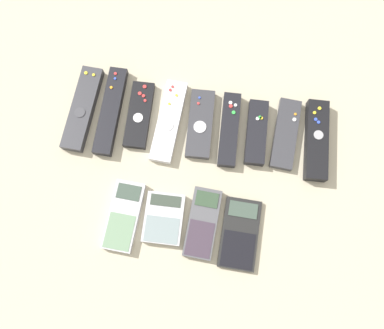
# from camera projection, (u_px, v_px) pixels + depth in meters

# --- Properties ---
(ground_plane) EXTENTS (3.00, 3.00, 0.00)m
(ground_plane) POSITION_uv_depth(u_px,v_px,m) (190.00, 179.00, 0.86)
(ground_plane) COLOR #B2A88E
(remote_0) EXTENTS (0.06, 0.21, 0.02)m
(remote_0) POSITION_uv_depth(u_px,v_px,m) (83.00, 109.00, 0.89)
(remote_0) COLOR #333338
(remote_0) RESTS_ON ground_plane
(remote_1) EXTENTS (0.04, 0.22, 0.02)m
(remote_1) POSITION_uv_depth(u_px,v_px,m) (111.00, 111.00, 0.89)
(remote_1) COLOR black
(remote_1) RESTS_ON ground_plane
(remote_2) EXTENTS (0.06, 0.17, 0.02)m
(remote_2) POSITION_uv_depth(u_px,v_px,m) (139.00, 115.00, 0.89)
(remote_2) COLOR black
(remote_2) RESTS_ON ground_plane
(remote_3) EXTENTS (0.06, 0.21, 0.02)m
(remote_3) POSITION_uv_depth(u_px,v_px,m) (169.00, 121.00, 0.89)
(remote_3) COLOR silver
(remote_3) RESTS_ON ground_plane
(remote_4) EXTENTS (0.06, 0.17, 0.02)m
(remote_4) POSITION_uv_depth(u_px,v_px,m) (200.00, 124.00, 0.89)
(remote_4) COLOR #333338
(remote_4) RESTS_ON ground_plane
(remote_5) EXTENTS (0.05, 0.18, 0.02)m
(remote_5) POSITION_uv_depth(u_px,v_px,m) (229.00, 129.00, 0.88)
(remote_5) COLOR black
(remote_5) RESTS_ON ground_plane
(remote_6) EXTENTS (0.05, 0.16, 0.03)m
(remote_6) POSITION_uv_depth(u_px,v_px,m) (256.00, 132.00, 0.88)
(remote_6) COLOR black
(remote_6) RESTS_ON ground_plane
(remote_7) EXTENTS (0.06, 0.18, 0.02)m
(remote_7) POSITION_uv_depth(u_px,v_px,m) (286.00, 134.00, 0.88)
(remote_7) COLOR #333338
(remote_7) RESTS_ON ground_plane
(remote_8) EXTENTS (0.06, 0.19, 0.03)m
(remote_8) POSITION_uv_depth(u_px,v_px,m) (316.00, 140.00, 0.87)
(remote_8) COLOR black
(remote_8) RESTS_ON ground_plane
(calculator_0) EXTENTS (0.07, 0.16, 0.02)m
(calculator_0) POSITION_uv_depth(u_px,v_px,m) (124.00, 216.00, 0.83)
(calculator_0) COLOR #B2B2B7
(calculator_0) RESTS_ON ground_plane
(calculator_1) EXTENTS (0.09, 0.12, 0.02)m
(calculator_1) POSITION_uv_depth(u_px,v_px,m) (164.00, 218.00, 0.83)
(calculator_1) COLOR #B2B2B7
(calculator_1) RESTS_ON ground_plane
(calculator_2) EXTENTS (0.07, 0.16, 0.02)m
(calculator_2) POSITION_uv_depth(u_px,v_px,m) (203.00, 223.00, 0.83)
(calculator_2) COLOR #4C4C51
(calculator_2) RESTS_ON ground_plane
(calculator_3) EXTENTS (0.08, 0.16, 0.01)m
(calculator_3) POSITION_uv_depth(u_px,v_px,m) (240.00, 233.00, 0.83)
(calculator_3) COLOR black
(calculator_3) RESTS_ON ground_plane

